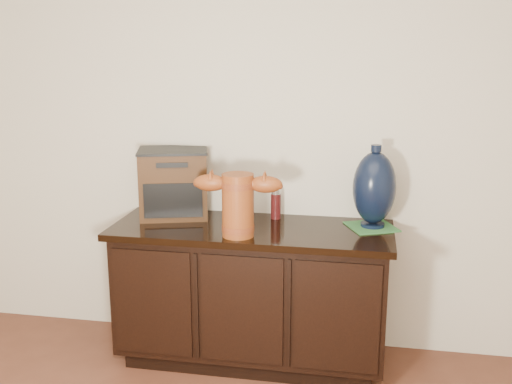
% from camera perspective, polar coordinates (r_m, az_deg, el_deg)
% --- Properties ---
extents(sideboard, '(1.46, 0.56, 0.75)m').
position_cam_1_polar(sideboard, '(3.25, -0.42, -9.56)').
color(sideboard, black).
rests_on(sideboard, ground).
extents(terracotta_vessel, '(0.44, 0.17, 0.31)m').
position_cam_1_polar(terracotta_vessel, '(2.93, -1.74, -0.90)').
color(terracotta_vessel, brown).
rests_on(terracotta_vessel, sideboard).
extents(tv_radio, '(0.44, 0.39, 0.37)m').
position_cam_1_polar(tv_radio, '(3.31, -7.85, 0.86)').
color(tv_radio, '#3B210E').
rests_on(tv_radio, sideboard).
extents(green_mat, '(0.30, 0.30, 0.01)m').
position_cam_1_polar(green_mat, '(3.17, 10.95, -3.27)').
color(green_mat, '#316C35').
rests_on(green_mat, sideboard).
extents(lamp_base, '(0.29, 0.29, 0.43)m').
position_cam_1_polar(lamp_base, '(3.12, 11.20, 0.36)').
color(lamp_base, black).
rests_on(lamp_base, green_mat).
extents(spray_can, '(0.06, 0.06, 0.16)m').
position_cam_1_polar(spray_can, '(3.26, 1.90, -1.19)').
color(spray_can, '#5D1011').
rests_on(spray_can, sideboard).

